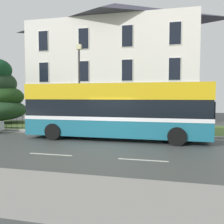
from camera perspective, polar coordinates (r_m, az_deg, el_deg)
name	(u,v)px	position (r m, az deg, el deg)	size (l,w,h in m)	color
ground_plane	(111,144)	(12.86, -0.26, -7.63)	(60.00, 56.00, 0.18)	#404543
georgian_townhouse	(114,61)	(27.14, 0.57, 12.09)	(17.44, 8.21, 12.60)	silver
iron_verge_railing	(81,124)	(16.74, -7.51, -2.79)	(16.46, 0.04, 0.97)	black
evergreen_tree	(0,95)	(23.73, -25.19, 3.78)	(4.41, 4.41, 5.74)	#423328
single_decker_bus	(116,110)	(14.04, 0.98, 0.43)	(10.54, 2.66, 3.25)	#1C667C
street_lamp_post	(79,80)	(17.90, -7.85, 7.48)	(0.36, 0.24, 6.19)	#333338
litter_bin	(174,125)	(16.12, 14.65, -2.91)	(0.47, 0.47, 1.13)	#23472D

